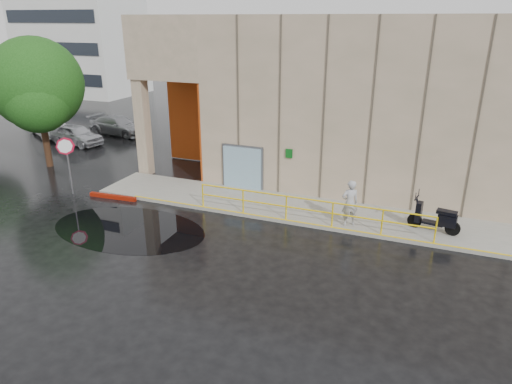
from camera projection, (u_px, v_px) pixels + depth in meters
ground at (176, 242)px, 17.11m from camera, size 120.00×120.00×0.00m
sidewalk at (311, 211)px, 19.63m from camera, size 20.00×3.00×0.15m
building at (368, 94)px, 23.42m from camera, size 20.00×10.17×8.00m
guardrail at (309, 210)px, 18.15m from camera, size 9.56×0.06×1.03m
distant_building at (78, 21)px, 48.30m from camera, size 12.00×8.08×15.00m
person at (350, 203)px, 17.80m from camera, size 0.82×0.75×1.88m
scooter at (436, 210)px, 17.30m from camera, size 2.00×0.97×1.51m
stop_sign at (67, 153)px, 21.05m from camera, size 0.60×0.63×2.76m
red_curb at (113, 197)px, 21.15m from camera, size 2.41×0.33×0.18m
puddle at (129, 229)px, 18.15m from camera, size 6.53×4.05×0.01m
car_a at (76, 135)px, 30.00m from camera, size 4.14×2.21×1.34m
car_b at (47, 125)px, 32.31m from camera, size 4.84×3.72×1.53m
car_c at (119, 125)px, 32.54m from camera, size 4.79×2.34×1.34m
tree_near at (37, 88)px, 24.08m from camera, size 4.89×4.89×7.03m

